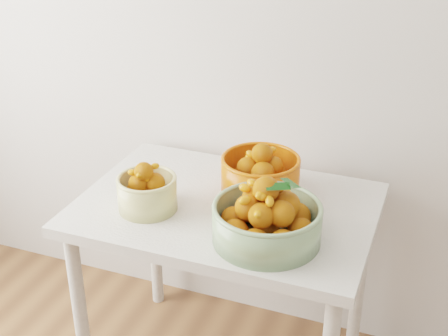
{
  "coord_description": "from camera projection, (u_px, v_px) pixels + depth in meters",
  "views": [
    {
      "loc": [
        0.36,
        -0.12,
        1.82
      ],
      "look_at": [
        -0.27,
        1.54,
        0.92
      ],
      "focal_mm": 50.0,
      "sensor_mm": 36.0,
      "label": 1
    }
  ],
  "objects": [
    {
      "name": "bowl_orange",
      "position": [
        260.0,
        176.0,
        2.14
      ],
      "size": [
        0.29,
        0.29,
        0.2
      ],
      "rotation": [
        0.0,
        0.0,
        -0.08
      ],
      "color": "#E2520F",
      "rests_on": "table"
    },
    {
      "name": "bowl_cream",
      "position": [
        147.0,
        191.0,
        2.07
      ],
      "size": [
        0.25,
        0.25,
        0.17
      ],
      "rotation": [
        0.0,
        0.0,
        -0.33
      ],
      "color": "#CFC482",
      "rests_on": "table"
    },
    {
      "name": "table",
      "position": [
        226.0,
        228.0,
        2.17
      ],
      "size": [
        1.0,
        0.7,
        0.75
      ],
      "color": "silver",
      "rests_on": "ground"
    },
    {
      "name": "bowl_green",
      "position": [
        267.0,
        219.0,
        1.89
      ],
      "size": [
        0.34,
        0.34,
        0.22
      ],
      "rotation": [
        0.0,
        0.0,
        0.02
      ],
      "color": "gray",
      "rests_on": "table"
    }
  ]
}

